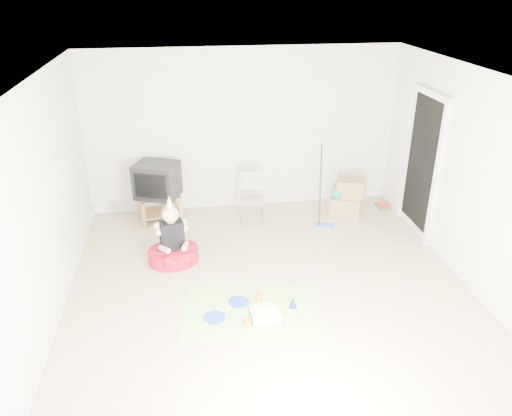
{
  "coord_description": "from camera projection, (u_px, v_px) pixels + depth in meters",
  "views": [
    {
      "loc": [
        -0.93,
        -5.22,
        3.57
      ],
      "look_at": [
        -0.1,
        0.4,
        0.9
      ],
      "focal_mm": 35.0,
      "sensor_mm": 36.0,
      "label": 1
    }
  ],
  "objects": [
    {
      "name": "ground",
      "position": [
        268.0,
        285.0,
        6.32
      ],
      "size": [
        5.0,
        5.0,
        0.0
      ],
      "primitive_type": "plane",
      "color": "tan",
      "rests_on": "ground"
    },
    {
      "name": "blue_plate_far",
      "position": [
        215.0,
        317.0,
        5.7
      ],
      "size": [
        0.25,
        0.25,
        0.01
      ],
      "primitive_type": "cylinder",
      "rotation": [
        0.0,
        0.0,
        -0.02
      ],
      "color": "#183CC1",
      "rests_on": "party_mat"
    },
    {
      "name": "crt_tv",
      "position": [
        157.0,
        180.0,
        7.73
      ],
      "size": [
        0.77,
        0.71,
        0.54
      ],
      "primitive_type": "cube",
      "rotation": [
        0.0,
        0.0,
        -0.37
      ],
      "color": "black",
      "rests_on": "tv_stand"
    },
    {
      "name": "tv_stand",
      "position": [
        159.0,
        205.0,
        7.91
      ],
      "size": [
        0.73,
        0.56,
        0.4
      ],
      "color": "#976C44",
      "rests_on": "ground"
    },
    {
      "name": "blue_party_hat",
      "position": [
        293.0,
        302.0,
        5.86
      ],
      "size": [
        0.11,
        0.11,
        0.14
      ],
      "primitive_type": "cone",
      "rotation": [
        0.0,
        0.0,
        0.19
      ],
      "color": "#162F9D",
      "rests_on": "party_mat"
    },
    {
      "name": "blue_plate_near",
      "position": [
        239.0,
        302.0,
        5.97
      ],
      "size": [
        0.34,
        0.34,
        0.01
      ],
      "primitive_type": "cylinder",
      "rotation": [
        0.0,
        0.0,
        -0.52
      ],
      "color": "#183CC1",
      "rests_on": "party_mat"
    },
    {
      "name": "folding_chair",
      "position": [
        252.0,
        200.0,
        7.72
      ],
      "size": [
        0.4,
        0.38,
        0.82
      ],
      "color": "#949499",
      "rests_on": "ground"
    },
    {
      "name": "doorway_recess",
      "position": [
        422.0,
        166.0,
        7.28
      ],
      "size": [
        0.02,
        0.9,
        2.05
      ],
      "primitive_type": "cube",
      "color": "black",
      "rests_on": "ground"
    },
    {
      "name": "book_pile",
      "position": [
        383.0,
        205.0,
        8.43
      ],
      "size": [
        0.22,
        0.26,
        0.05
      ],
      "color": "#277649",
      "rests_on": "ground"
    },
    {
      "name": "cardboard_boxes",
      "position": [
        347.0,
        198.0,
        8.07
      ],
      "size": [
        0.59,
        0.51,
        0.61
      ],
      "color": "#987449",
      "rests_on": "ground"
    },
    {
      "name": "party_mat",
      "position": [
        252.0,
        310.0,
        5.85
      ],
      "size": [
        1.74,
        1.35,
        0.01
      ],
      "primitive_type": "cube",
      "rotation": [
        0.0,
        0.0,
        -0.13
      ],
      "color": "#F23299",
      "rests_on": "ground"
    },
    {
      "name": "seated_woman",
      "position": [
        173.0,
        247.0,
        6.75
      ],
      "size": [
        0.81,
        0.81,
        0.98
      ],
      "color": "#A80F26",
      "rests_on": "ground"
    },
    {
      "name": "orange_cup_near",
      "position": [
        259.0,
        296.0,
        6.01
      ],
      "size": [
        0.09,
        0.09,
        0.09
      ],
      "primitive_type": "cylinder",
      "rotation": [
        0.0,
        0.0,
        -0.24
      ],
      "color": "orange",
      "rests_on": "party_mat"
    },
    {
      "name": "floor_mop",
      "position": [
        325.0,
        211.0,
        7.67
      ],
      "size": [
        0.32,
        0.41,
        1.23
      ],
      "color": "blue",
      "rests_on": "ground"
    },
    {
      "name": "orange_cup_far",
      "position": [
        248.0,
        322.0,
        5.57
      ],
      "size": [
        0.09,
        0.09,
        0.09
      ],
      "primitive_type": "cylinder",
      "rotation": [
        0.0,
        0.0,
        -0.24
      ],
      "color": "orange",
      "rests_on": "party_mat"
    },
    {
      "name": "birthday_cake",
      "position": [
        266.0,
        315.0,
        5.68
      ],
      "size": [
        0.33,
        0.27,
        0.15
      ],
      "color": "silver",
      "rests_on": "party_mat"
    }
  ]
}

